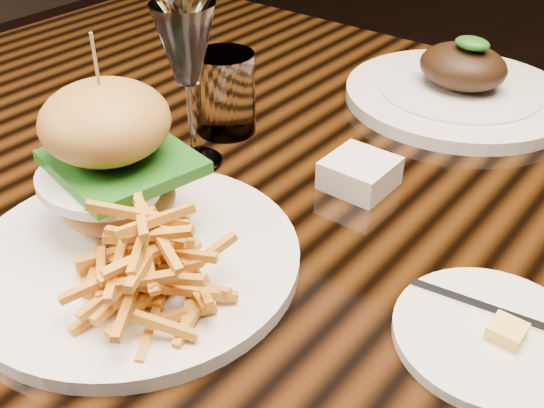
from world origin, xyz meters
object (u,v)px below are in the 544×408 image
Objects in this scene: dining_table at (374,243)px; wine_glass at (186,50)px; burger_plate at (127,214)px; far_dish at (459,89)px.

dining_table is 0.31m from wine_glass.
burger_plate is 1.64× the size of wine_glass.
far_dish is (-0.03, 0.27, 0.10)m from dining_table.
dining_table is at bearing 88.40° from burger_plate.
burger_plate reaches higher than wine_glass.
wine_glass is (-0.09, 0.17, 0.08)m from burger_plate.
dining_table is 5.10× the size of burger_plate.
dining_table is 5.06× the size of far_dish.
wine_glass reaches higher than dining_table.
wine_glass is 0.41m from far_dish.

